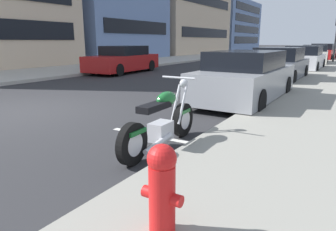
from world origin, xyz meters
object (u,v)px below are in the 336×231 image
parked_car_across_street (314,55)px  parked_car_behind_motorcycle (323,52)px  parked_car_at_intersection (279,65)px  fire_hydrant (162,187)px  parked_car_second_in_row (304,59)px  car_opposite_curb (123,60)px  parked_car_far_down_curb (246,78)px  parked_motorcycle (162,123)px

parked_car_across_street → parked_car_behind_motorcycle: parked_car_behind_motorcycle is taller
parked_car_behind_motorcycle → parked_car_across_street: bearing=-177.3°
parked_car_at_intersection → fire_hydrant: bearing=-171.5°
parked_car_second_in_row → parked_car_across_street: parked_car_second_in_row is taller
parked_car_behind_motorcycle → car_opposite_curb: parked_car_behind_motorcycle is taller
parked_car_far_down_curb → car_opposite_curb: bearing=61.7°
parked_motorcycle → car_opposite_curb: size_ratio=0.45×
parked_motorcycle → parked_car_behind_motorcycle: (27.18, 0.10, 0.27)m
parked_motorcycle → fire_hydrant: parked_motorcycle is taller
parked_car_far_down_curb → car_opposite_curb: 9.40m
parked_motorcycle → car_opposite_curb: car_opposite_curb is taller
parked_car_second_in_row → parked_car_across_street: bearing=1.7°
parked_car_second_in_row → fire_hydrant: (-17.64, -1.39, -0.13)m
car_opposite_curb → parked_car_at_intersection: bearing=91.3°
parked_motorcycle → fire_hydrant: bearing=-148.8°
parked_car_second_in_row → parked_car_behind_motorcycle: bearing=1.2°
parked_car_second_in_row → car_opposite_curb: car_opposite_curb is taller
parked_car_across_street → parked_car_second_in_row: bearing=176.7°
parked_car_second_in_row → car_opposite_curb: 10.47m
parked_car_far_down_curb → parked_car_second_in_row: 11.07m
parked_car_second_in_row → parked_car_behind_motorcycle: 11.58m
parked_car_second_in_row → parked_car_behind_motorcycle: (11.58, 0.02, 0.02)m
fire_hydrant → parked_car_second_in_row: bearing=4.5°
parked_car_far_down_curb → fire_hydrant: 6.71m
car_opposite_curb → fire_hydrant: (-11.13, -9.60, -0.13)m
parked_car_second_in_row → parked_car_across_street: 5.56m
fire_hydrant → parked_car_far_down_curb: bearing=11.8°
parked_car_far_down_curb → fire_hydrant: bearing=-167.5°
car_opposite_curb → parked_car_far_down_curb: bearing=56.8°
parked_car_behind_motorcycle → car_opposite_curb: size_ratio=0.91×
parked_car_at_intersection → parked_car_across_street: size_ratio=0.96×
parked_car_behind_motorcycle → parked_car_second_in_row: bearing=-176.8°
parked_motorcycle → parked_car_far_down_curb: bearing=-0.6°
parked_motorcycle → parked_car_second_in_row: (15.60, 0.09, 0.25)m
parked_motorcycle → parked_car_at_intersection: parked_car_at_intersection is taller
parked_car_across_street → car_opposite_curb: (-12.07, 8.15, 0.01)m
parked_motorcycle → parked_car_across_street: size_ratio=0.49×
parked_car_second_in_row → fire_hydrant: size_ratio=5.61×
parked_car_second_in_row → parked_car_across_street: (5.56, 0.06, -0.01)m
parked_car_across_street → parked_car_behind_motorcycle: size_ratio=0.99×
parked_car_far_down_curb → parked_car_behind_motorcycle: bearing=0.8°
parked_car_at_intersection → parked_car_second_in_row: bearing=-1.1°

